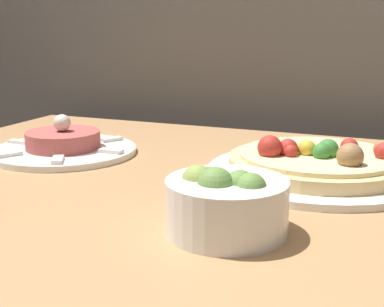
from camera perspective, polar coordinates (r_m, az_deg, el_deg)
The scene contains 4 objects.
dining_table at distance 0.75m, azimuth 1.43°, elevation -11.78°, with size 1.12×0.84×0.76m.
pizza_plate at distance 0.79m, azimuth 13.30°, elevation -1.15°, with size 0.32×0.32×0.06m.
tartare_plate at distance 0.93m, azimuth -13.56°, elevation 0.83°, with size 0.25×0.25×0.07m.
small_bowl at distance 0.56m, azimuth 3.60°, elevation -5.26°, with size 0.13×0.13×0.07m.
Camera 1 is at (0.24, -0.22, 0.98)m, focal length 50.00 mm.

